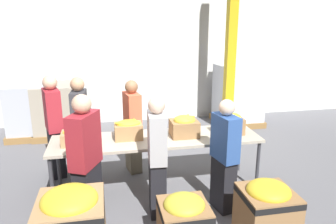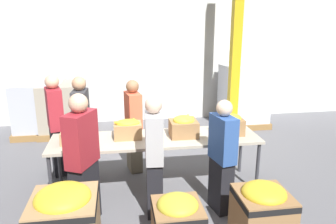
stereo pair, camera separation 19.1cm
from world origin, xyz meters
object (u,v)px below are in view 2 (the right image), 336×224
at_px(pallet_stack_0, 64,109).
at_px(banana_box_1, 128,129).
at_px(pallet_stack_2, 243,96).
at_px(support_pillar, 236,41).
at_px(banana_box_3, 229,124).
at_px(volunteer_4, 154,158).
at_px(banana_box_0, 76,135).
at_px(pallet_stack_1, 40,109).
at_px(volunteer_1, 222,158).
at_px(donation_bin_1, 177,224).
at_px(donation_bin_2, 262,213).
at_px(sorting_table, 156,141).
at_px(banana_box_2, 184,126).
at_px(volunteer_0, 56,126).
at_px(volunteer_5, 83,161).
at_px(volunteer_2, 134,127).
at_px(volunteer_3, 82,126).

bearing_deg(pallet_stack_0, banana_box_1, -64.03).
bearing_deg(pallet_stack_2, support_pillar, -132.58).
bearing_deg(banana_box_3, volunteer_4, -152.61).
xyz_separation_m(volunteer_4, pallet_stack_2, (2.51, 3.41, -0.09)).
height_order(banana_box_0, banana_box_3, banana_box_3).
bearing_deg(pallet_stack_1, banana_box_1, -56.79).
distance_m(banana_box_3, pallet_stack_2, 3.10).
height_order(banana_box_1, pallet_stack_0, pallet_stack_0).
height_order(banana_box_1, pallet_stack_1, pallet_stack_1).
distance_m(volunteer_1, volunteer_4, 0.87).
distance_m(support_pillar, pallet_stack_1, 4.46).
height_order(donation_bin_1, donation_bin_2, donation_bin_2).
relative_size(sorting_table, pallet_stack_0, 2.67).
distance_m(banana_box_1, support_pillar, 3.43).
height_order(volunteer_1, volunteer_4, volunteer_4).
xyz_separation_m(banana_box_3, pallet_stack_2, (1.32, 2.79, -0.28)).
xyz_separation_m(donation_bin_2, support_pillar, (0.97, 3.74, 1.60)).
xyz_separation_m(sorting_table, banana_box_1, (-0.40, 0.06, 0.19)).
bearing_deg(banana_box_1, pallet_stack_1, 123.21).
relative_size(banana_box_2, volunteer_0, 0.24).
height_order(support_pillar, pallet_stack_1, support_pillar).
relative_size(volunteer_0, volunteer_1, 1.09).
relative_size(volunteer_4, volunteer_5, 0.95).
relative_size(support_pillar, pallet_stack_2, 2.86).
distance_m(banana_box_1, volunteer_2, 0.66).
bearing_deg(donation_bin_2, donation_bin_1, -180.00).
bearing_deg(banana_box_0, pallet_stack_1, 111.06).
distance_m(sorting_table, volunteer_1, 1.04).
xyz_separation_m(banana_box_0, volunteer_3, (0.01, 0.74, -0.12)).
bearing_deg(support_pillar, pallet_stack_2, 47.42).
relative_size(volunteer_5, pallet_stack_0, 1.47).
relative_size(volunteer_0, pallet_stack_0, 1.46).
relative_size(volunteer_5, donation_bin_1, 2.42).
bearing_deg(volunteer_3, volunteer_1, 56.70).
distance_m(banana_box_2, donation_bin_2, 1.66).
bearing_deg(banana_box_2, support_pillar, 55.69).
xyz_separation_m(banana_box_3, pallet_stack_0, (-2.79, 2.77, -0.42)).
relative_size(banana_box_1, volunteer_3, 0.24).
bearing_deg(banana_box_0, banana_box_2, 0.60).
bearing_deg(pallet_stack_2, banana_box_0, -141.65).
distance_m(volunteer_0, volunteer_1, 2.70).
xyz_separation_m(volunteer_1, volunteer_5, (-1.73, -0.00, 0.07)).
distance_m(donation_bin_1, donation_bin_2, 0.95).
distance_m(volunteer_2, pallet_stack_1, 2.88).
bearing_deg(banana_box_1, volunteer_1, -33.29).
distance_m(volunteer_1, support_pillar, 3.47).
bearing_deg(volunteer_0, volunteer_4, 29.38).
distance_m(sorting_table, donation_bin_2, 1.80).
relative_size(support_pillar, pallet_stack_0, 3.57).
xyz_separation_m(banana_box_1, volunteer_5, (-0.56, -0.77, -0.12)).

